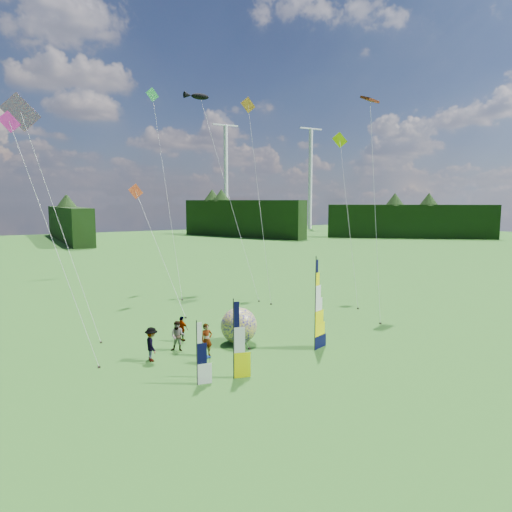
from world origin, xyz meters
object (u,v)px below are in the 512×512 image
spectator_c (152,344)px  kite_whale (227,183)px  side_banner_far (197,354)px  spectator_a (207,340)px  side_banner_left (234,340)px  feather_banner_main (315,306)px  spectator_d (182,329)px  camp_chair (205,356)px  bol_inflatable (239,326)px  spectator_b (178,336)px

spectator_c → kite_whale: bearing=-33.7°
side_banner_far → kite_whale: bearing=70.9°
spectator_a → spectator_c: size_ratio=0.99×
side_banner_left → spectator_a: 3.83m
feather_banner_main → spectator_c: size_ratio=2.85×
side_banner_far → spectator_d: (1.77, 6.76, -0.73)m
side_banner_far → camp_chair: size_ratio=3.29×
side_banner_far → bol_inflatable: 6.56m
side_banner_left → spectator_b: (-0.92, 5.28, -1.04)m
spectator_a → spectator_b: bearing=123.2°
feather_banner_main → spectator_a: feather_banner_main is taller
spectator_b → spectator_c: spectator_c is taller
spectator_a → spectator_d: spectator_a is taller
side_banner_far → kite_whale: size_ratio=0.15×
feather_banner_main → side_banner_far: bearing=167.9°
bol_inflatable → spectator_d: size_ratio=1.41×
spectator_b → side_banner_left: bearing=-46.6°
bol_inflatable → spectator_b: (-3.71, 0.50, -0.22)m
feather_banner_main → side_banner_far: 8.00m
camp_chair → spectator_d: bearing=64.8°
side_banner_far → spectator_a: (2.03, 3.54, -0.59)m
spectator_b → spectator_d: (0.85, 1.62, -0.10)m
kite_whale → spectator_d: bearing=-139.1°
spectator_c → camp_chair: size_ratio=2.04×
spectator_c → spectator_d: size_ratio=1.19×
spectator_b → kite_whale: 20.05m
camp_chair → side_banner_left: bearing=-99.9°
spectator_c → kite_whale: kite_whale is taller
side_banner_far → spectator_b: 5.25m
side_banner_left → camp_chair: (-0.46, 2.51, -1.46)m
side_banner_far → side_banner_left: bearing=6.0°
spectator_a → spectator_c: spectator_c is taller
kite_whale → camp_chair: bearing=-132.4°
side_banner_left → spectator_c: (-2.74, 4.39, -0.98)m
side_banner_left → spectator_c: side_banner_left is taller
spectator_c → spectator_a: bearing=-98.8°
spectator_a → kite_whale: kite_whale is taller
spectator_b → spectator_d: 1.84m
bol_inflatable → camp_chair: (-3.25, -2.27, -0.64)m
spectator_b → camp_chair: size_ratio=1.92×
spectator_b → spectator_d: size_ratio=1.12×
spectator_d → kite_whale: bearing=-71.8°
spectator_d → side_banner_far: bearing=130.0°
spectator_a → spectator_c: bearing=164.8°
side_banner_left → spectator_d: size_ratio=2.46×
spectator_a → spectator_b: size_ratio=1.05×
spectator_b → spectator_c: bearing=-120.3°
side_banner_left → kite_whale: (9.39, 19.71, 8.31)m
spectator_c → kite_whale: 21.64m
side_banner_left → feather_banner_main: bearing=28.5°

